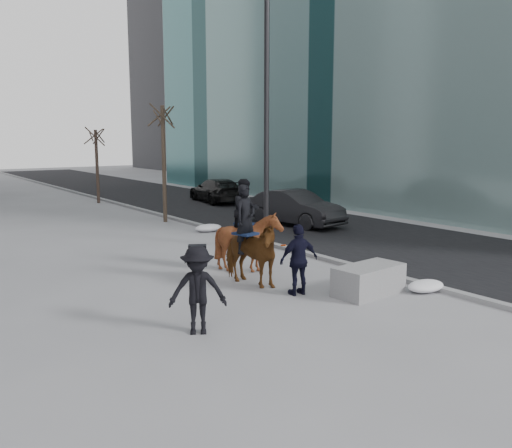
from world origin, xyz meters
TOP-DOWN VIEW (x-y plane):
  - ground at (0.00, 0.00)m, footprint 120.00×120.00m
  - road at (7.00, 10.00)m, footprint 8.00×90.00m
  - curb at (3.00, 10.00)m, footprint 0.25×90.00m
  - planter at (1.33, -1.71)m, footprint 1.88×1.05m
  - car_near at (6.64, 7.58)m, footprint 2.28×4.85m
  - car_far at (8.22, 16.77)m, footprint 2.68×5.09m
  - tree_near at (2.40, 11.71)m, footprint 1.20×1.20m
  - tree_far at (2.40, 20.51)m, footprint 1.20×1.20m
  - mounted_left at (-0.60, 0.70)m, footprint 1.34×2.18m
  - mounted_right at (0.23, 1.93)m, footprint 1.41×1.58m
  - feeder at (-0.09, -0.72)m, footprint 1.08×0.93m
  - camera_crew at (-3.41, -1.61)m, footprint 1.31×1.13m
  - lamppost at (2.60, 4.17)m, footprint 0.25×1.06m
  - snow_piles at (2.70, 3.53)m, footprint 1.16×11.44m

SIDE VIEW (x-z plane):
  - ground at x=0.00m, z-range 0.00..0.00m
  - road at x=7.00m, z-range 0.00..0.01m
  - curb at x=3.00m, z-range 0.00..0.12m
  - snow_piles at x=2.70m, z-range 0.00..0.29m
  - planter at x=1.33m, z-range 0.00..0.73m
  - car_far at x=8.22m, z-range 0.00..1.41m
  - car_near at x=6.64m, z-range 0.00..1.54m
  - feeder at x=-0.09m, z-range 0.00..1.76m
  - camera_crew at x=-3.41m, z-range 0.01..1.76m
  - mounted_left at x=-0.60m, z-range -0.34..2.29m
  - mounted_right at x=0.23m, z-range -0.26..2.40m
  - tree_far at x=2.40m, z-range 0.00..4.71m
  - tree_near at x=2.40m, z-range 0.00..5.79m
  - lamppost at x=2.60m, z-range 0.45..9.54m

